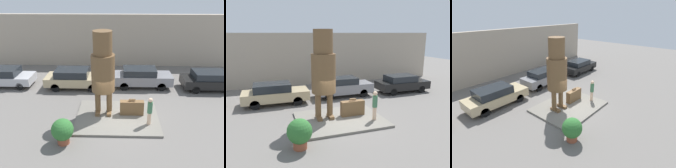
# 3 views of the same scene
# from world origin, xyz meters

# --- Properties ---
(ground_plane) EXTENTS (60.00, 60.00, 0.00)m
(ground_plane) POSITION_xyz_m (0.00, 0.00, 0.00)
(ground_plane) COLOR slate
(pedestal) EXTENTS (5.00, 3.90, 0.13)m
(pedestal) POSITION_xyz_m (0.00, 0.00, 0.07)
(pedestal) COLOR slate
(pedestal) RESTS_ON ground_plane
(building_backdrop) EXTENTS (28.00, 0.60, 5.06)m
(building_backdrop) POSITION_xyz_m (0.00, 10.02, 2.53)
(building_backdrop) COLOR tan
(building_backdrop) RESTS_ON ground_plane
(statue_figure) EXTENTS (1.39, 1.39, 5.13)m
(statue_figure) POSITION_xyz_m (-0.86, 0.39, 3.13)
(statue_figure) COLOR brown
(statue_figure) RESTS_ON pedestal
(giant_suitcase) EXTENTS (1.46, 0.39, 1.07)m
(giant_suitcase) POSITION_xyz_m (0.89, 0.24, 0.59)
(giant_suitcase) COLOR brown
(giant_suitcase) RESTS_ON pedestal
(tourist) EXTENTS (0.29, 0.29, 1.69)m
(tourist) POSITION_xyz_m (1.83, -0.82, 1.06)
(tourist) COLOR beige
(tourist) RESTS_ON pedestal
(parked_car_silver) EXTENTS (4.13, 1.83, 1.50)m
(parked_car_silver) POSITION_xyz_m (-8.98, 4.57, 0.78)
(parked_car_silver) COLOR #B7B7BC
(parked_car_silver) RESTS_ON ground_plane
(parked_car_tan) EXTENTS (4.62, 1.87, 1.54)m
(parked_car_tan) POSITION_xyz_m (-3.43, 4.38, 0.82)
(parked_car_tan) COLOR tan
(parked_car_tan) RESTS_ON ground_plane
(parked_car_grey) EXTENTS (4.66, 1.77, 1.56)m
(parked_car_grey) POSITION_xyz_m (1.89, 4.72, 0.83)
(parked_car_grey) COLOR gray
(parked_car_grey) RESTS_ON ground_plane
(parked_car_black) EXTENTS (4.52, 1.84, 1.48)m
(parked_car_black) POSITION_xyz_m (7.25, 4.36, 0.78)
(parked_car_black) COLOR black
(parked_car_black) RESTS_ON ground_plane
(planter_pot) EXTENTS (1.14, 1.14, 1.40)m
(planter_pot) POSITION_xyz_m (-2.76, -2.47, 0.78)
(planter_pot) COLOR brown
(planter_pot) RESTS_ON ground_plane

